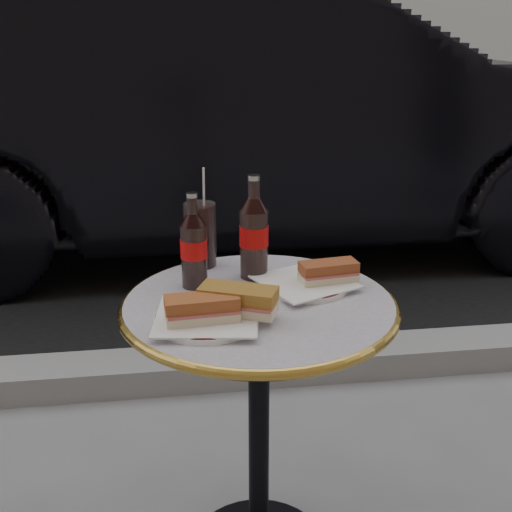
{
  "coord_description": "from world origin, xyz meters",
  "views": [
    {
      "loc": [
        -0.19,
        -1.29,
        1.31
      ],
      "look_at": [
        0.0,
        0.05,
        0.82
      ],
      "focal_mm": 45.0,
      "sensor_mm": 36.0,
      "label": 1
    }
  ],
  "objects": [
    {
      "name": "plate_left",
      "position": [
        -0.12,
        -0.09,
        0.74
      ],
      "size": [
        0.28,
        0.28,
        0.01
      ],
      "primitive_type": "cylinder",
      "rotation": [
        0.0,
        0.0,
        -0.31
      ],
      "color": "white",
      "rests_on": "bistro_table"
    },
    {
      "name": "cola_bottle_right",
      "position": [
        0.01,
        0.14,
        0.86
      ],
      "size": [
        0.08,
        0.08,
        0.25
      ],
      "primitive_type": null,
      "rotation": [
        0.0,
        0.0,
        -0.07
      ],
      "color": "black",
      "rests_on": "bistro_table"
    },
    {
      "name": "bistro_table",
      "position": [
        0.0,
        0.0,
        0.37
      ],
      "size": [
        0.62,
        0.62,
        0.73
      ],
      "primitive_type": null,
      "color": "#BAB2C4",
      "rests_on": "ground"
    },
    {
      "name": "curb",
      "position": [
        0.0,
        0.9,
        0.05
      ],
      "size": [
        40.0,
        0.2,
        0.12
      ],
      "primitive_type": "cube",
      "color": "gray",
      "rests_on": "ground"
    },
    {
      "name": "plate_right",
      "position": [
        0.12,
        0.06,
        0.74
      ],
      "size": [
        0.25,
        0.25,
        0.01
      ],
      "primitive_type": "cylinder",
      "rotation": [
        0.0,
        0.0,
        0.23
      ],
      "color": "white",
      "rests_on": "bistro_table"
    },
    {
      "name": "asphalt_road",
      "position": [
        0.0,
        5.0,
        0.0
      ],
      "size": [
        40.0,
        8.0,
        0.0
      ],
      "primitive_type": "cube",
      "color": "black",
      "rests_on": "ground"
    },
    {
      "name": "parked_car",
      "position": [
        0.36,
        2.56,
        0.8
      ],
      "size": [
        1.7,
        4.85,
        1.59
      ],
      "primitive_type": "imported",
      "rotation": [
        0.0,
        0.0,
        1.57
      ],
      "color": "black",
      "rests_on": "ground"
    },
    {
      "name": "cola_bottle_left",
      "position": [
        -0.14,
        0.1,
        0.85
      ],
      "size": [
        0.06,
        0.06,
        0.23
      ],
      "primitive_type": null,
      "rotation": [
        0.0,
        0.0,
        -0.01
      ],
      "color": "black",
      "rests_on": "bistro_table"
    },
    {
      "name": "sandwich_left_b",
      "position": [
        -0.06,
        -0.09,
        0.77
      ],
      "size": [
        0.18,
        0.13,
        0.06
      ],
      "primitive_type": "cube",
      "rotation": [
        0.0,
        0.0,
        -0.4
      ],
      "color": "olive",
      "rests_on": "plate_left"
    },
    {
      "name": "cola_glass",
      "position": [
        -0.11,
        0.24,
        0.81
      ],
      "size": [
        0.1,
        0.1,
        0.16
      ],
      "primitive_type": "cylinder",
      "rotation": [
        0.0,
        0.0,
        -0.28
      ],
      "color": "black",
      "rests_on": "bistro_table"
    },
    {
      "name": "sandwich_right",
      "position": [
        0.17,
        0.06,
        0.77
      ],
      "size": [
        0.14,
        0.08,
        0.05
      ],
      "primitive_type": "cube",
      "rotation": [
        0.0,
        0.0,
        0.13
      ],
      "color": "brown",
      "rests_on": "plate_right"
    },
    {
      "name": "sandwich_left_a",
      "position": [
        -0.13,
        -0.11,
        0.77
      ],
      "size": [
        0.15,
        0.08,
        0.05
      ],
      "primitive_type": "cube",
      "rotation": [
        0.0,
        0.0,
        0.08
      ],
      "color": "#9C5027",
      "rests_on": "plate_left"
    }
  ]
}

